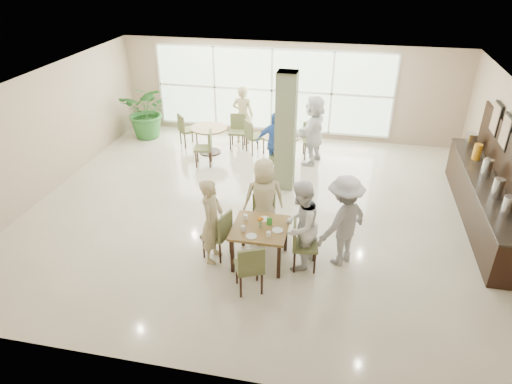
% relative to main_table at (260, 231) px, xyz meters
% --- Properties ---
extents(ground, '(10.00, 10.00, 0.00)m').
position_rel_main_table_xyz_m(ground, '(-0.41, 1.83, -0.66)').
color(ground, beige).
rests_on(ground, ground).
extents(room_shell, '(10.00, 10.00, 10.00)m').
position_rel_main_table_xyz_m(room_shell, '(-0.41, 1.83, 1.04)').
color(room_shell, white).
rests_on(room_shell, ground).
extents(window_bank, '(7.00, 0.04, 7.00)m').
position_rel_main_table_xyz_m(window_bank, '(-0.91, 6.29, 0.74)').
color(window_bank, silver).
rests_on(window_bank, ground).
extents(column, '(0.45, 0.45, 2.80)m').
position_rel_main_table_xyz_m(column, '(-0.01, 3.03, 0.74)').
color(column, '#6A704E').
rests_on(column, ground).
extents(main_table, '(0.99, 0.99, 0.75)m').
position_rel_main_table_xyz_m(main_table, '(0.00, 0.00, 0.00)').
color(main_table, brown).
rests_on(main_table, ground).
extents(round_table_left, '(1.01, 1.01, 0.75)m').
position_rel_main_table_xyz_m(round_table_left, '(-2.37, 4.63, -0.11)').
color(round_table_left, brown).
rests_on(round_table_left, ground).
extents(round_table_right, '(1.04, 1.04, 0.75)m').
position_rel_main_table_xyz_m(round_table_right, '(-0.33, 4.48, -0.10)').
color(round_table_right, brown).
rests_on(round_table_right, ground).
extents(chairs_main_table, '(2.18, 2.11, 0.95)m').
position_rel_main_table_xyz_m(chairs_main_table, '(-0.01, -0.03, -0.19)').
color(chairs_main_table, brown).
rests_on(chairs_main_table, ground).
extents(chairs_table_left, '(1.99, 1.83, 0.95)m').
position_rel_main_table_xyz_m(chairs_table_left, '(-2.37, 4.65, -0.19)').
color(chairs_table_left, brown).
rests_on(chairs_table_left, ground).
extents(chairs_table_right, '(2.15, 1.73, 0.95)m').
position_rel_main_table_xyz_m(chairs_table_right, '(-0.31, 4.49, -0.19)').
color(chairs_table_right, brown).
rests_on(chairs_table_right, ground).
extents(tabletop_clutter, '(0.78, 0.80, 0.21)m').
position_rel_main_table_xyz_m(tabletop_clutter, '(-0.01, -0.04, 0.15)').
color(tabletop_clutter, white).
rests_on(tabletop_clutter, main_table).
extents(buffet_counter, '(0.64, 4.70, 1.95)m').
position_rel_main_table_xyz_m(buffet_counter, '(4.29, 2.34, -0.11)').
color(buffet_counter, black).
rests_on(buffet_counter, ground).
extents(framed_art_a, '(0.05, 0.55, 0.70)m').
position_rel_main_table_xyz_m(framed_art_a, '(4.54, 2.83, 1.19)').
color(framed_art_a, black).
rests_on(framed_art_a, ground).
extents(framed_art_b, '(0.05, 0.55, 0.70)m').
position_rel_main_table_xyz_m(framed_art_b, '(4.54, 3.63, 1.19)').
color(framed_art_b, black).
rests_on(framed_art_b, ground).
extents(potted_plant, '(1.53, 1.53, 1.64)m').
position_rel_main_table_xyz_m(potted_plant, '(-4.50, 5.40, 0.16)').
color(potted_plant, '#2C6D2B').
rests_on(potted_plant, ground).
extents(teen_left, '(0.44, 0.63, 1.65)m').
position_rel_main_table_xyz_m(teen_left, '(-0.86, -0.10, 0.17)').
color(teen_left, tan).
rests_on(teen_left, ground).
extents(teen_far, '(0.92, 0.70, 1.67)m').
position_rel_main_table_xyz_m(teen_far, '(-0.10, 0.88, 0.17)').
color(teen_far, tan).
rests_on(teen_far, ground).
extents(teen_right, '(0.87, 0.99, 1.72)m').
position_rel_main_table_xyz_m(teen_right, '(0.71, 0.02, 0.20)').
color(teen_right, white).
rests_on(teen_right, ground).
extents(teen_standing, '(1.22, 1.29, 1.75)m').
position_rel_main_table_xyz_m(teen_standing, '(1.46, 0.30, 0.22)').
color(teen_standing, '#98989A').
rests_on(teen_standing, ground).
extents(adult_a, '(0.96, 0.56, 1.61)m').
position_rel_main_table_xyz_m(adult_a, '(-0.38, 3.73, 0.15)').
color(adult_a, '#4478CC').
rests_on(adult_a, ground).
extents(adult_b, '(1.18, 1.85, 1.85)m').
position_rel_main_table_xyz_m(adult_b, '(0.51, 4.57, 0.26)').
color(adult_b, white).
rests_on(adult_b, ground).
extents(adult_standing, '(0.65, 0.45, 1.71)m').
position_rel_main_table_xyz_m(adult_standing, '(-1.61, 5.52, 0.19)').
color(adult_standing, tan).
rests_on(adult_standing, ground).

